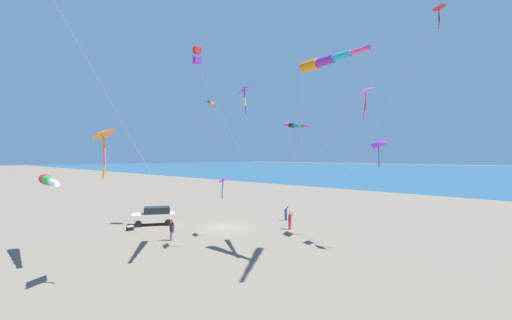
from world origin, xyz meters
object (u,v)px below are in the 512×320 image
object	(u,v)px
person_child_grey_jacket	(286,213)
kite_delta_white_trailing	(222,180)
kite_delta_long_streamer_right	(244,89)
person_adult_flyer	(290,220)
kite_delta_small_distant	(377,145)
kite_windsock_yellow_midlevel	(293,126)
kite_delta_blue_topmost	(365,92)
kite_windsock_green_low_center	(324,61)
kite_delta_teal_far_right	(438,9)
person_child_green_jacket	(172,229)
kite_box_black_fish_shape	(197,55)
parked_car	(155,216)
cooler_box	(130,228)
kite_windsock_purple_drifting	(211,104)
kite_delta_long_streamer_left	(103,135)
kite_windsock_red_high_left	(48,181)

from	to	relation	value
person_child_grey_jacket	kite_delta_white_trailing	distance (m)	10.91
kite_delta_long_streamer_right	person_adult_flyer	bearing A→B (deg)	-163.35
kite_delta_white_trailing	kite_delta_small_distant	size ratio (longest dim) A/B	1.04
kite_windsock_yellow_midlevel	kite_delta_blue_topmost	distance (m)	8.26
kite_windsock_green_low_center	kite_delta_teal_far_right	bearing A→B (deg)	148.18
kite_delta_blue_topmost	person_child_green_jacket	bearing A→B (deg)	-41.65
kite_delta_teal_far_right	kite_delta_small_distant	world-z (taller)	kite_delta_teal_far_right
kite_box_black_fish_shape	kite_delta_blue_topmost	size ratio (longest dim) A/B	1.36
parked_car	kite_delta_small_distant	xyz separation A→B (m)	(-6.83, 21.11, 7.07)
cooler_box	kite_delta_blue_topmost	distance (m)	25.20
person_child_grey_jacket	kite_delta_teal_far_right	xyz separation A→B (m)	(1.31, 16.15, 17.45)
kite_delta_long_streamer_right	kite_delta_small_distant	xyz separation A→B (m)	(-7.20, 7.07, -4.15)
kite_windsock_green_low_center	kite_box_black_fish_shape	bearing A→B (deg)	-89.65
person_adult_flyer	kite_delta_teal_far_right	size ratio (longest dim) A/B	0.09
kite_windsock_yellow_midlevel	kite_delta_small_distant	xyz separation A→B (m)	(-4.15, 4.75, -1.47)
cooler_box	kite_windsock_green_low_center	size ratio (longest dim) A/B	0.04
kite_delta_teal_far_right	kite_delta_small_distant	xyz separation A→B (m)	(3.48, -3.11, -10.30)
kite_delta_teal_far_right	kite_delta_white_trailing	bearing A→B (deg)	-59.96
kite_windsock_yellow_midlevel	kite_delta_blue_topmost	xyz separation A→B (m)	(-7.30, 2.04, 3.28)
person_adult_flyer	person_child_green_jacket	bearing A→B (deg)	-21.28
cooler_box	parked_car	bearing A→B (deg)	-163.48
person_adult_flyer	person_child_green_jacket	world-z (taller)	person_child_green_jacket
kite_delta_small_distant	kite_windsock_green_low_center	bearing A→B (deg)	-21.99
kite_delta_teal_far_right	kite_windsock_purple_drifting	size ratio (longest dim) A/B	1.30
parked_car	kite_delta_long_streamer_right	size ratio (longest dim) A/B	0.37
person_adult_flyer	kite_delta_blue_topmost	distance (m)	13.84
cooler_box	kite_delta_blue_topmost	xyz separation A→B (m)	(-13.09, 17.48, 12.56)
person_child_green_jacket	kite_delta_teal_far_right	distance (m)	27.35
parked_car	kite_delta_long_streamer_left	bearing A→B (deg)	52.54
kite_windsock_green_low_center	person_adult_flyer	bearing A→B (deg)	-126.32
cooler_box	kite_windsock_yellow_midlevel	world-z (taller)	kite_windsock_yellow_midlevel
kite_delta_blue_topmost	person_adult_flyer	bearing A→B (deg)	-75.41
kite_delta_long_streamer_left	kite_delta_small_distant	size ratio (longest dim) A/B	1.02
kite_delta_white_trailing	kite_box_black_fish_shape	xyz separation A→B (m)	(-0.74, -4.83, 12.20)
person_adult_flyer	kite_delta_long_streamer_left	world-z (taller)	kite_delta_long_streamer_left
kite_delta_white_trailing	kite_windsock_purple_drifting	world-z (taller)	kite_windsock_purple_drifting
cooler_box	kite_delta_white_trailing	size ratio (longest dim) A/B	0.05
cooler_box	kite_delta_teal_far_right	xyz separation A→B (m)	(-13.42, 23.30, 18.11)
person_adult_flyer	kite_windsock_purple_drifting	world-z (taller)	kite_windsock_purple_drifting
kite_box_black_fish_shape	kite_windsock_purple_drifting	distance (m)	11.43
kite_windsock_green_low_center	kite_windsock_red_high_left	bearing A→B (deg)	-44.78
parked_car	kite_windsock_yellow_midlevel	xyz separation A→B (m)	(-2.68, 16.36, 8.54)
parked_car	cooler_box	size ratio (longest dim) A/B	7.45
kite_delta_white_trailing	kite_delta_long_streamer_right	distance (m)	8.89
person_child_grey_jacket	kite_windsock_red_high_left	world-z (taller)	kite_windsock_red_high_left
kite_delta_long_streamer_right	kite_box_black_fish_shape	size ratio (longest dim) A/B	0.70
person_adult_flyer	kite_windsock_green_low_center	distance (m)	16.14
kite_windsock_red_high_left	kite_delta_long_streamer_left	bearing A→B (deg)	92.90
person_adult_flyer	parked_car	bearing A→B (deg)	-54.53
kite_delta_blue_topmost	kite_windsock_purple_drifting	distance (m)	13.73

